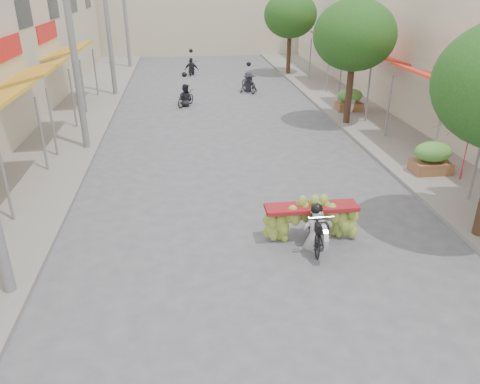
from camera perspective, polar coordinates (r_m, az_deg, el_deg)
ground at (r=8.14m, az=7.95°, el=-22.13°), size 120.00×120.00×0.00m
sidewalk_left at (r=21.82m, az=-20.94°, el=7.41°), size 4.00×60.00×0.12m
sidewalk_right at (r=22.89m, az=15.81°, el=8.85°), size 4.00×60.00×0.12m
far_building at (r=43.45m, az=-5.09°, el=21.29°), size 20.00×6.00×7.00m
utility_pole_mid at (r=17.84m, az=-19.83°, el=17.18°), size 0.60×0.24×8.00m
utility_pole_far at (r=26.67m, az=-15.89°, el=19.66°), size 0.60×0.24×8.00m
utility_pole_back at (r=35.59m, az=-13.87°, el=20.88°), size 0.60×0.24×8.00m
street_tree_mid at (r=20.72m, az=13.79°, el=18.04°), size 3.40×3.40×5.25m
street_tree_far at (r=32.22m, az=6.16°, el=20.65°), size 3.40×3.40×5.25m
produce_crate_mid at (r=16.36m, az=22.42°, el=4.18°), size 1.20×0.88×1.16m
produce_crate_far at (r=23.35m, az=13.24°, el=11.08°), size 1.20×0.88×1.16m
banana_motorbike at (r=11.30m, az=8.93°, el=-3.30°), size 2.25×1.87×1.97m
market_umbrella at (r=14.18m, az=26.61°, el=8.27°), size 2.71×2.71×1.87m
pedestrian at (r=23.10m, az=13.54°, el=11.72°), size 1.02×1.01×1.82m
bg_motorbike_a at (r=24.17m, az=-6.71°, el=12.17°), size 1.18×1.49×1.95m
bg_motorbike_b at (r=27.11m, az=1.06°, el=13.79°), size 1.18×1.82×1.95m
bg_motorbike_c at (r=32.51m, az=-5.95°, el=15.43°), size 1.06×1.58×1.95m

